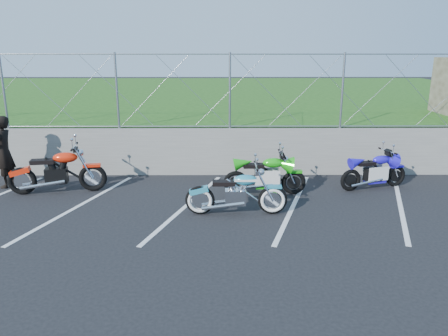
{
  "coord_description": "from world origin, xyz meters",
  "views": [
    {
      "loc": [
        0.78,
        -8.22,
        3.42
      ],
      "look_at": [
        0.83,
        1.3,
        0.78
      ],
      "focal_mm": 35.0,
      "sensor_mm": 36.0,
      "label": 1
    }
  ],
  "objects_px": {
    "sportbike_green": "(266,177)",
    "person_standing": "(4,152)",
    "cruiser_turquoise": "(238,195)",
    "naked_orange": "(59,173)",
    "sportbike_blue": "(375,173)"
  },
  "relations": [
    {
      "from": "sportbike_green",
      "to": "person_standing",
      "type": "height_order",
      "value": "person_standing"
    },
    {
      "from": "sportbike_green",
      "to": "cruiser_turquoise",
      "type": "bearing_deg",
      "value": -120.17
    },
    {
      "from": "sportbike_blue",
      "to": "naked_orange",
      "type": "bearing_deg",
      "value": 165.94
    },
    {
      "from": "naked_orange",
      "to": "sportbike_blue",
      "type": "height_order",
      "value": "naked_orange"
    },
    {
      "from": "sportbike_blue",
      "to": "sportbike_green",
      "type": "bearing_deg",
      "value": 172.93
    },
    {
      "from": "sportbike_blue",
      "to": "cruiser_turquoise",
      "type": "bearing_deg",
      "value": -169.81
    },
    {
      "from": "cruiser_turquoise",
      "to": "naked_orange",
      "type": "relative_size",
      "value": 0.94
    },
    {
      "from": "sportbike_green",
      "to": "person_standing",
      "type": "xyz_separation_m",
      "value": [
        -6.5,
        0.66,
        0.46
      ]
    },
    {
      "from": "naked_orange",
      "to": "sportbike_green",
      "type": "relative_size",
      "value": 1.16
    },
    {
      "from": "cruiser_turquoise",
      "to": "sportbike_green",
      "type": "distance_m",
      "value": 1.47
    },
    {
      "from": "cruiser_turquoise",
      "to": "naked_orange",
      "type": "distance_m",
      "value": 4.5
    },
    {
      "from": "sportbike_green",
      "to": "sportbike_blue",
      "type": "height_order",
      "value": "sportbike_green"
    },
    {
      "from": "naked_orange",
      "to": "person_standing",
      "type": "height_order",
      "value": "person_standing"
    },
    {
      "from": "cruiser_turquoise",
      "to": "sportbike_green",
      "type": "bearing_deg",
      "value": 60.14
    },
    {
      "from": "person_standing",
      "to": "cruiser_turquoise",
      "type": "bearing_deg",
      "value": 74.02
    }
  ]
}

